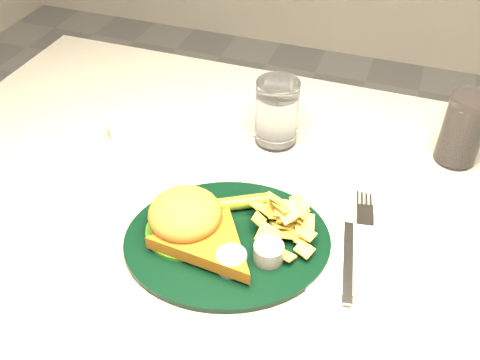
{
  "coord_description": "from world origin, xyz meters",
  "views": [
    {
      "loc": [
        0.19,
        -0.57,
        1.31
      ],
      "look_at": [
        -0.01,
        -0.01,
        0.8
      ],
      "focal_mm": 40.0,
      "sensor_mm": 36.0,
      "label": 1
    }
  ],
  "objects": [
    {
      "name": "ramekin",
      "position": [
        -0.27,
        0.09,
        0.77
      ],
      "size": [
        0.06,
        0.06,
        0.03
      ],
      "primitive_type": "cylinder",
      "rotation": [
        0.0,
        0.0,
        0.35
      ],
      "color": "silver",
      "rests_on": "table"
    },
    {
      "name": "wrapped_straw",
      "position": [
        0.01,
        0.2,
        0.75
      ],
      "size": [
        0.18,
        0.13,
        0.01
      ],
      "primitive_type": null,
      "rotation": [
        0.0,
        0.0,
        0.46
      ],
      "color": "white",
      "rests_on": "table"
    },
    {
      "name": "cola_glass",
      "position": [
        0.29,
        0.22,
        0.81
      ],
      "size": [
        0.07,
        0.07,
        0.12
      ],
      "primitive_type": "cylinder",
      "rotation": [
        0.0,
        0.0,
        -0.06
      ],
      "color": "black",
      "rests_on": "table"
    },
    {
      "name": "water_glass",
      "position": [
        -0.01,
        0.17,
        0.81
      ],
      "size": [
        0.08,
        0.08,
        0.12
      ],
      "primitive_type": "cylinder",
      "rotation": [
        0.0,
        0.0,
        -0.16
      ],
      "color": "white",
      "rests_on": "table"
    },
    {
      "name": "table",
      "position": [
        0.0,
        0.0,
        0.38
      ],
      "size": [
        1.2,
        0.8,
        0.75
      ],
      "primitive_type": null,
      "color": "gray",
      "rests_on": "ground"
    },
    {
      "name": "dinner_plate",
      "position": [
        -0.0,
        -0.09,
        0.78
      ],
      "size": [
        0.36,
        0.33,
        0.07
      ],
      "primitive_type": null,
      "rotation": [
        0.0,
        0.0,
        0.35
      ],
      "color": "black",
      "rests_on": "table"
    },
    {
      "name": "fork_napkin",
      "position": [
        0.17,
        -0.06,
        0.76
      ],
      "size": [
        0.18,
        0.21,
        0.01
      ],
      "primitive_type": null,
      "rotation": [
        0.0,
        0.0,
        0.17
      ],
      "color": "white",
      "rests_on": "table"
    }
  ]
}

